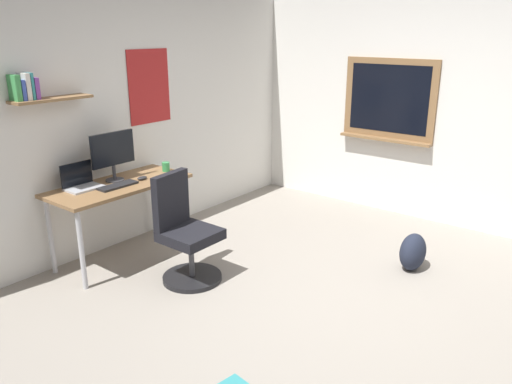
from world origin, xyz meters
name	(u,v)px	position (x,y,z in m)	size (l,w,h in m)	color
ground_plane	(333,310)	(0.00, 0.00, 0.00)	(5.20, 5.20, 0.00)	gray
wall_back	(124,114)	(-0.01, 2.45, 1.30)	(5.00, 0.30, 2.60)	silver
wall_right	(452,108)	(2.45, 0.03, 1.30)	(0.22, 5.00, 2.60)	silver
desk	(120,192)	(-0.41, 2.07, 0.66)	(1.32, 0.60, 0.75)	olive
office_chair	(185,235)	(-0.34, 1.30, 0.41)	(0.52, 0.52, 0.95)	black
laptop	(81,182)	(-0.71, 2.22, 0.80)	(0.31, 0.21, 0.23)	#ADAFB5
monitor_primary	(113,153)	(-0.38, 2.17, 1.02)	(0.46, 0.17, 0.46)	#38383D
keyboard	(118,186)	(-0.48, 2.00, 0.76)	(0.37, 0.13, 0.02)	black
computer_mouse	(142,178)	(-0.20, 2.00, 0.76)	(0.10, 0.06, 0.03)	#262628
coffee_mug	(166,167)	(0.15, 2.05, 0.79)	(0.08, 0.08, 0.09)	#338C4C
backpack	(413,252)	(1.07, -0.20, 0.17)	(0.32, 0.22, 0.35)	#1E2333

